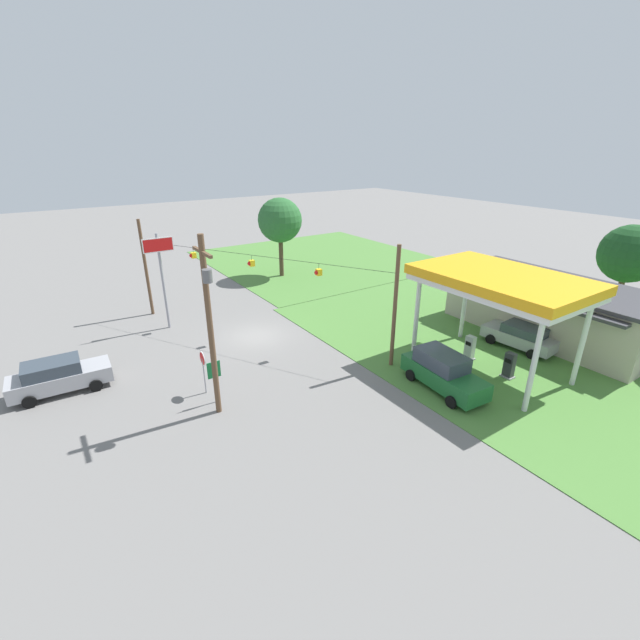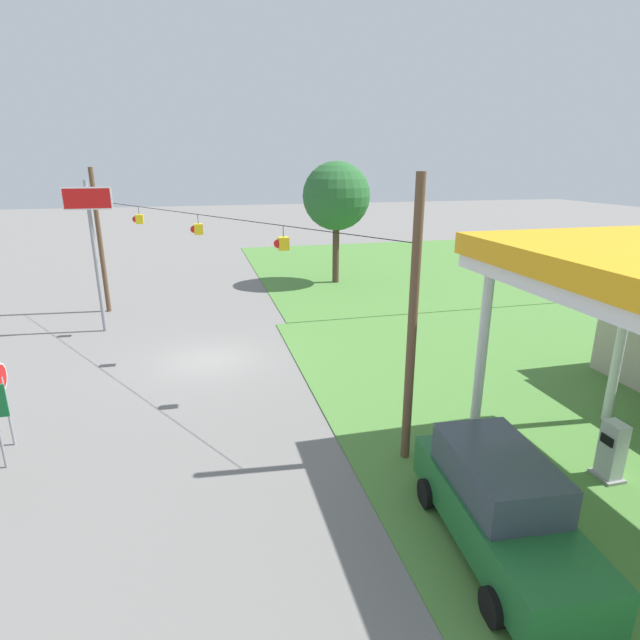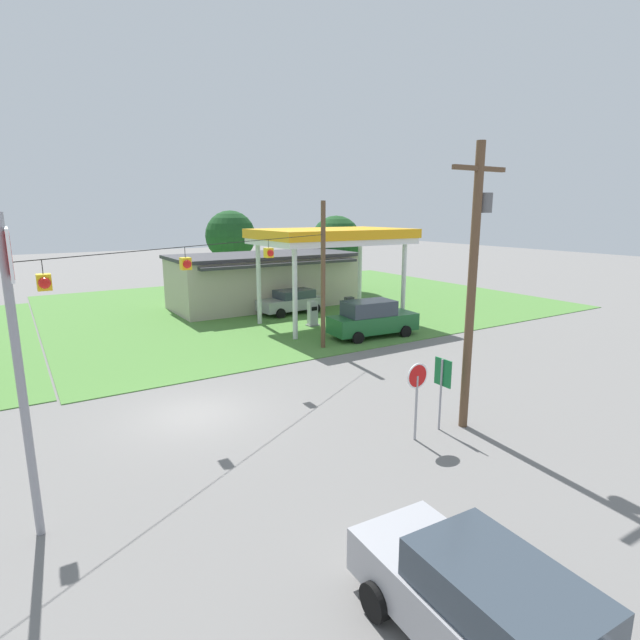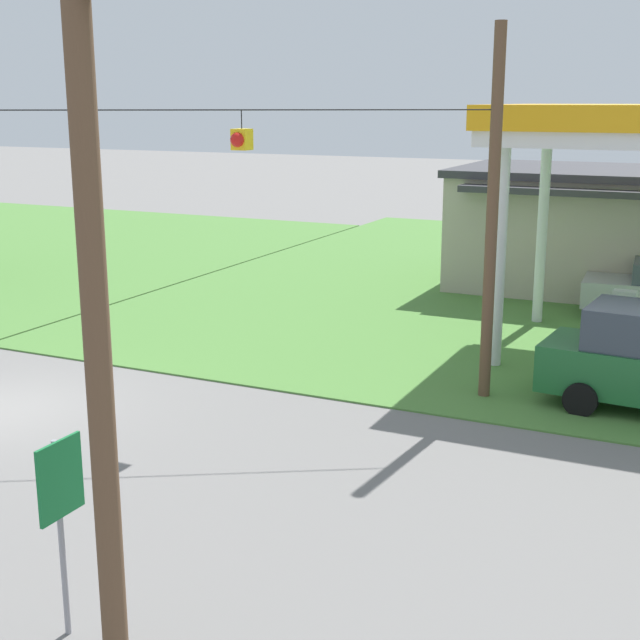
{
  "view_description": "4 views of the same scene",
  "coord_description": "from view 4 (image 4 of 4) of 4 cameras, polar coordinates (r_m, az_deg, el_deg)",
  "views": [
    {
      "loc": [
        25.5,
        -11.66,
        12.65
      ],
      "look_at": [
        2.59,
        3.72,
        1.26
      ],
      "focal_mm": 24.0,
      "sensor_mm": 36.0,
      "label": 1
    },
    {
      "loc": [
        19.56,
        -0.14,
        7.7
      ],
      "look_at": [
        3.42,
        3.88,
        2.47
      ],
      "focal_mm": 28.0,
      "sensor_mm": 36.0,
      "label": 2
    },
    {
      "loc": [
        -4.97,
        -16.31,
        7.02
      ],
      "look_at": [
        5.53,
        0.48,
        2.69
      ],
      "focal_mm": 28.0,
      "sensor_mm": 36.0,
      "label": 3
    },
    {
      "loc": [
        13.04,
        -12.52,
        6.05
      ],
      "look_at": [
        5.29,
        3.84,
        1.58
      ],
      "focal_mm": 50.0,
      "sensor_mm": 36.0,
      "label": 4
    }
  ],
  "objects": [
    {
      "name": "ground_plane",
      "position": [
        19.06,
        -19.8,
        -5.48
      ],
      "size": [
        160.0,
        160.0,
        0.0
      ],
      "primitive_type": "plane",
      "color": "slate"
    },
    {
      "name": "fuel_pump_near",
      "position": [
        22.88,
        18.79,
        -0.26
      ],
      "size": [
        0.71,
        0.56,
        1.59
      ],
      "color": "gray",
      "rests_on": "ground"
    },
    {
      "name": "utility_pole_main",
      "position": [
        8.95,
        -14.37,
        7.26
      ],
      "size": [
        2.2,
        0.44,
        9.07
      ],
      "color": "brown",
      "rests_on": "ground"
    },
    {
      "name": "route_sign",
      "position": [
        10.58,
        -16.26,
        -10.91
      ],
      "size": [
        0.1,
        0.7,
        2.4
      ],
      "color": "gray",
      "rests_on": "ground"
    }
  ]
}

